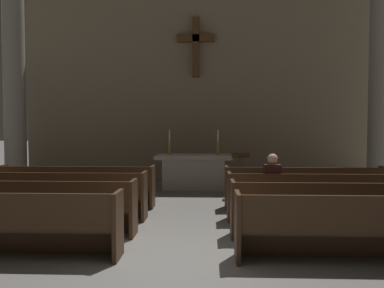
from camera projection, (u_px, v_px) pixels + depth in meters
ground_plane at (178, 259)px, 5.60m from camera, size 80.00×80.00×0.00m
pew_left_row_2 at (32, 207)px, 6.79m from camera, size 3.52×0.50×0.95m
pew_left_row_3 at (57, 195)px, 7.94m from camera, size 3.52×0.50×0.95m
pew_left_row_4 at (76, 186)px, 9.08m from camera, size 3.52×0.50×0.95m
pew_right_row_1 at (366, 228)px, 5.43m from camera, size 3.52×0.50×0.95m
pew_right_row_2 at (338, 210)px, 6.58m from camera, size 3.52×0.50×0.95m
pew_right_row_3 at (319, 197)px, 7.73m from camera, size 3.52×0.50×0.95m
pew_right_row_4 at (305, 188)px, 8.87m from camera, size 3.52×0.50×0.95m
column_left_second at (14, 70)px, 11.84m from camera, size 0.95×0.95×7.14m
column_right_second at (381, 68)px, 11.40m from camera, size 0.95×0.95×7.14m
altar at (194, 171)px, 11.62m from camera, size 2.20×0.90×1.01m
candlestick_left at (170, 147)px, 11.62m from camera, size 0.16×0.16×0.72m
candlestick_right at (218, 147)px, 11.56m from camera, size 0.16×0.16×0.72m
apse_with_cross at (196, 61)px, 13.66m from camera, size 11.65×0.49×8.10m
lectern at (241, 176)px, 10.37m from camera, size 0.44×0.36×1.15m
lone_worshipper at (272, 186)px, 7.79m from camera, size 0.32×0.43×1.32m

